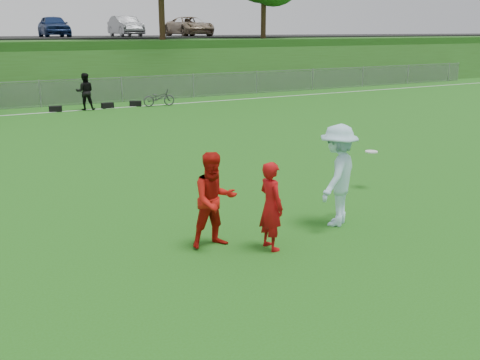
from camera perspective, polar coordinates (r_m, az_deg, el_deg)
ground at (r=8.92m, az=-0.49°, el=-8.18°), size 120.00×120.00×0.00m
sideline_far at (r=25.74m, az=-19.76°, el=6.80°), size 60.00×0.10×0.01m
fence at (r=27.63m, az=-20.56°, el=8.63°), size 58.00×0.06×1.30m
berm at (r=38.45m, az=-23.17°, el=11.40°), size 120.00×18.00×3.00m
parking_lot at (r=40.39m, az=-23.71°, el=13.71°), size 120.00×12.00×0.10m
gear_bags at (r=26.02m, az=-17.35°, el=7.37°), size 7.33×0.53×0.26m
player_red_left at (r=8.99m, az=3.33°, el=-2.78°), size 0.39×0.57×1.53m
player_red_center at (r=9.07m, az=-2.75°, el=-2.16°), size 0.83×0.66×1.66m
player_blue at (r=10.22m, az=10.37°, el=0.48°), size 1.44×1.30×1.94m
frisbee at (r=12.84m, az=13.84°, el=2.96°), size 0.29×0.29×0.03m
bicycle at (r=26.57m, az=-8.65°, el=8.67°), size 1.57×0.60×0.82m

